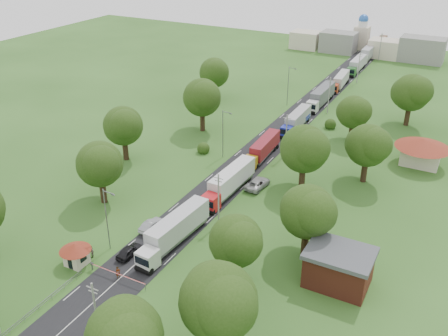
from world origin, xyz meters
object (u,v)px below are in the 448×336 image
Objects in this scene: car_lane_mid at (152,225)px; pedestrian_near at (118,273)px; car_lane_front at (129,251)px; truck_0 at (174,231)px; guard_booth at (76,251)px; info_sign at (308,120)px; boom_barrier at (110,271)px.

pedestrian_near reaches higher than car_lane_mid.
pedestrian_near is (1.78, -4.71, 0.13)m from car_lane_front.
pedestrian_near is (-2.35, -10.22, -1.40)m from truck_0.
pedestrian_near is (2.81, -11.67, 0.11)m from car_lane_mid.
truck_0 is at bearing 167.79° from car_lane_mid.
truck_0 reaches higher than pedestrian_near.
guard_booth is 0.99× the size of car_lane_front.
info_sign reaches higher than guard_booth.
info_sign is (12.40, 60.00, 0.84)m from guard_booth.
car_lane_mid is at bearing -99.69° from info_sign.
car_lane_mid is (-5.16, 1.44, -1.51)m from truck_0.
guard_booth is 0.93× the size of car_lane_mid.
info_sign is 0.87× the size of car_lane_mid.
car_lane_mid is at bearing -79.84° from car_lane_front.
car_lane_mid reaches higher than boom_barrier.
boom_barrier is at bearing 98.77° from car_lane_front.
info_sign reaches higher than pedestrian_near.
pedestrian_near is at bearing 112.52° from car_lane_front.
info_sign reaches higher than boom_barrier.
truck_0 is 7.06m from car_lane_front.
guard_booth reaches higher than car_lane_mid.
truck_0 reaches higher than guard_booth.
truck_0 is 10.58m from pedestrian_near.
boom_barrier is 11.17m from truck_0.
truck_0 is (-3.04, -49.49, -0.71)m from info_sign.
truck_0 is (3.51, 10.51, 1.40)m from boom_barrier.
guard_booth is 7.37m from car_lane_front.
boom_barrier is 5.04m from car_lane_front.
pedestrian_near is (-5.39, -59.71, -2.11)m from info_sign.
guard_booth is at bearing 140.79° from pedestrian_near.
guard_booth is 14.08m from truck_0.
car_lane_mid is (-1.03, 6.96, 0.02)m from car_lane_front.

